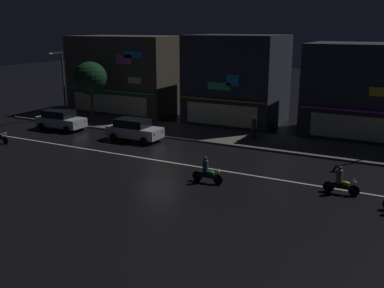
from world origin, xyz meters
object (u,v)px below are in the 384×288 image
Objects in this scene: traffic_cone at (107,131)px; motorcycle_lead at (207,172)px; pedestrian_on_sidewalk at (254,128)px; motorcycle_trailing_far at (341,182)px; parked_car_trailing at (60,120)px; streetlamp_west at (61,79)px; parked_car_near_kerb at (134,129)px.

motorcycle_lead is at bearing -28.57° from traffic_cone.
motorcycle_lead is (0.95, -10.27, -0.33)m from pedestrian_on_sidewalk.
motorcycle_lead is 14.06m from traffic_cone.
traffic_cone is (-19.36, 5.00, -0.36)m from motorcycle_trailing_far.
parked_car_trailing reaches higher than motorcycle_trailing_far.
pedestrian_on_sidewalk is at bearing 17.28° from traffic_cone.
parked_car_trailing is 4.69m from traffic_cone.
streetlamp_west is at bearing 158.67° from traffic_cone.
parked_car_near_kerb is 11.05m from motorcycle_lead.
traffic_cone is (-11.40, -3.55, -0.69)m from pedestrian_on_sidewalk.
streetlamp_west is 19.06m from pedestrian_on_sidewalk.
parked_car_near_kerb is (-8.26, -4.17, -0.10)m from pedestrian_on_sidewalk.
pedestrian_on_sidewalk is 0.93× the size of motorcycle_lead.
traffic_cone is (4.63, 0.48, -0.59)m from parked_car_trailing.
parked_car_near_kerb is at bearing -19.90° from motorcycle_trailing_far.
motorcycle_trailing_far is (16.22, -4.38, -0.24)m from parked_car_near_kerb.
motorcycle_trailing_far is at bearing -14.49° from traffic_cone.
pedestrian_on_sidewalk is (18.82, 0.65, -2.92)m from streetlamp_west.
streetlamp_west is at bearing -21.24° from motorcycle_trailing_far.
parked_car_near_kerb is at bearing -177.37° from pedestrian_on_sidewalk.
motorcycle_lead is (19.77, -9.62, -3.25)m from streetlamp_west.
streetlamp_west is 28.11m from motorcycle_trailing_far.
parked_car_trailing is 2.26× the size of motorcycle_trailing_far.
parked_car_near_kerb is at bearing -18.47° from streetlamp_west.
parked_car_trailing reaches higher than motorcycle_lead.
parked_car_trailing is at bearing -50.37° from streetlamp_west.
pedestrian_on_sidewalk reaches higher than traffic_cone.
parked_car_trailing is (-16.03, -4.02, -0.10)m from pedestrian_on_sidewalk.
motorcycle_trailing_far is at bearing 169.31° from parked_car_trailing.
streetlamp_west reaches higher than motorcycle_trailing_far.
motorcycle_lead is at bearing -25.95° from streetlamp_west.
parked_car_near_kerb and parked_car_trailing have the same top height.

